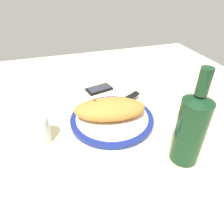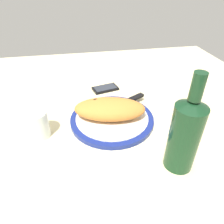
{
  "view_description": "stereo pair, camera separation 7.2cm",
  "coord_description": "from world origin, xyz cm",
  "px_view_note": "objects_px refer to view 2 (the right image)",
  "views": [
    {
      "loc": [
        -17.81,
        -56.35,
        45.19
      ],
      "look_at": [
        0.0,
        0.0,
        3.88
      ],
      "focal_mm": 33.02,
      "sensor_mm": 36.0,
      "label": 1
    },
    {
      "loc": [
        -10.82,
        -58.1,
        45.19
      ],
      "look_at": [
        0.0,
        0.0,
        3.88
      ],
      "focal_mm": 33.02,
      "sensor_mm": 36.0,
      "label": 2
    }
  ],
  "objects_px": {
    "wine_bottle": "(185,134)",
    "knife": "(127,102)",
    "calzone": "(110,108)",
    "fork": "(121,129)",
    "water_glass": "(38,126)",
    "plate": "(112,119)",
    "smartphone": "(105,88)"
  },
  "relations": [
    {
      "from": "plate",
      "to": "fork",
      "type": "xyz_separation_m",
      "value": [
        0.02,
        -0.07,
        0.01
      ]
    },
    {
      "from": "calzone",
      "to": "wine_bottle",
      "type": "xyz_separation_m",
      "value": [
        0.15,
        -0.23,
        0.06
      ]
    },
    {
      "from": "fork",
      "to": "water_glass",
      "type": "xyz_separation_m",
      "value": [
        -0.26,
        0.04,
        0.02
      ]
    },
    {
      "from": "smartphone",
      "to": "plate",
      "type": "bearing_deg",
      "value": -93.16
    },
    {
      "from": "water_glass",
      "to": "wine_bottle",
      "type": "xyz_separation_m",
      "value": [
        0.39,
        -0.2,
        0.07
      ]
    },
    {
      "from": "calzone",
      "to": "knife",
      "type": "distance_m",
      "value": 0.12
    },
    {
      "from": "fork",
      "to": "knife",
      "type": "xyz_separation_m",
      "value": [
        0.06,
        0.15,
        0.0
      ]
    },
    {
      "from": "calzone",
      "to": "smartphone",
      "type": "xyz_separation_m",
      "value": [
        0.02,
        0.23,
        -0.05
      ]
    },
    {
      "from": "knife",
      "to": "smartphone",
      "type": "distance_m",
      "value": 0.17
    },
    {
      "from": "plate",
      "to": "smartphone",
      "type": "bearing_deg",
      "value": 86.84
    },
    {
      "from": "calzone",
      "to": "smartphone",
      "type": "distance_m",
      "value": 0.24
    },
    {
      "from": "water_glass",
      "to": "knife",
      "type": "bearing_deg",
      "value": 19.21
    },
    {
      "from": "calzone",
      "to": "smartphone",
      "type": "bearing_deg",
      "value": 84.92
    },
    {
      "from": "plate",
      "to": "fork",
      "type": "distance_m",
      "value": 0.08
    },
    {
      "from": "calzone",
      "to": "fork",
      "type": "height_order",
      "value": "calzone"
    },
    {
      "from": "fork",
      "to": "wine_bottle",
      "type": "xyz_separation_m",
      "value": [
        0.13,
        -0.16,
        0.09
      ]
    },
    {
      "from": "smartphone",
      "to": "water_glass",
      "type": "distance_m",
      "value": 0.38
    },
    {
      "from": "calzone",
      "to": "wine_bottle",
      "type": "height_order",
      "value": "wine_bottle"
    },
    {
      "from": "water_glass",
      "to": "calzone",
      "type": "bearing_deg",
      "value": 8.43
    },
    {
      "from": "smartphone",
      "to": "calzone",
      "type": "bearing_deg",
      "value": -95.08
    },
    {
      "from": "water_glass",
      "to": "fork",
      "type": "bearing_deg",
      "value": -8.87
    },
    {
      "from": "fork",
      "to": "plate",
      "type": "bearing_deg",
      "value": 102.15
    },
    {
      "from": "plate",
      "to": "knife",
      "type": "relative_size",
      "value": 1.34
    },
    {
      "from": "knife",
      "to": "smartphone",
      "type": "relative_size",
      "value": 1.8
    },
    {
      "from": "calzone",
      "to": "smartphone",
      "type": "relative_size",
      "value": 2.14
    },
    {
      "from": "knife",
      "to": "water_glass",
      "type": "distance_m",
      "value": 0.34
    },
    {
      "from": "plate",
      "to": "knife",
      "type": "height_order",
      "value": "knife"
    },
    {
      "from": "fork",
      "to": "wine_bottle",
      "type": "relative_size",
      "value": 0.64
    },
    {
      "from": "plate",
      "to": "smartphone",
      "type": "xyz_separation_m",
      "value": [
        0.01,
        0.24,
        -0.0
      ]
    },
    {
      "from": "smartphone",
      "to": "water_glass",
      "type": "height_order",
      "value": "water_glass"
    },
    {
      "from": "wine_bottle",
      "to": "knife",
      "type": "bearing_deg",
      "value": 102.27
    },
    {
      "from": "knife",
      "to": "wine_bottle",
      "type": "distance_m",
      "value": 0.33
    }
  ]
}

